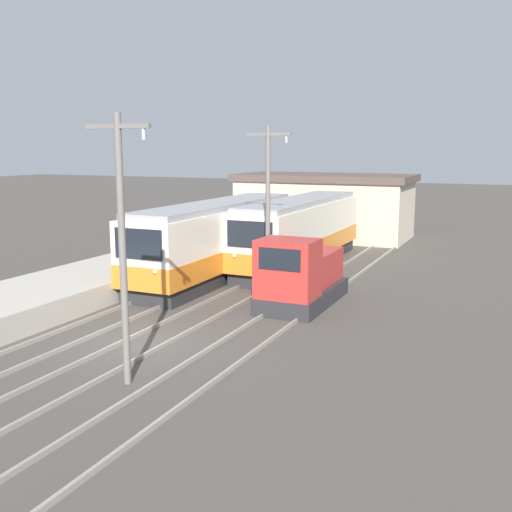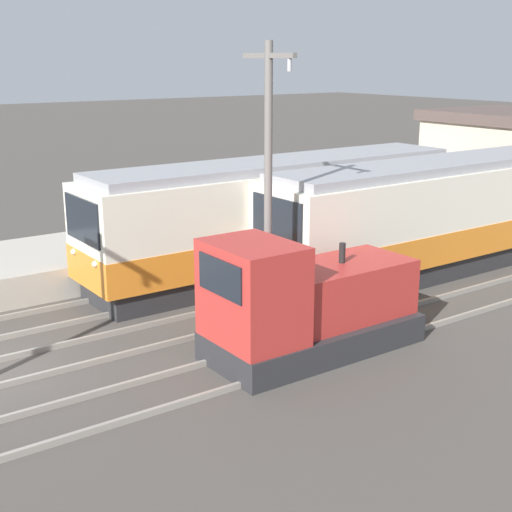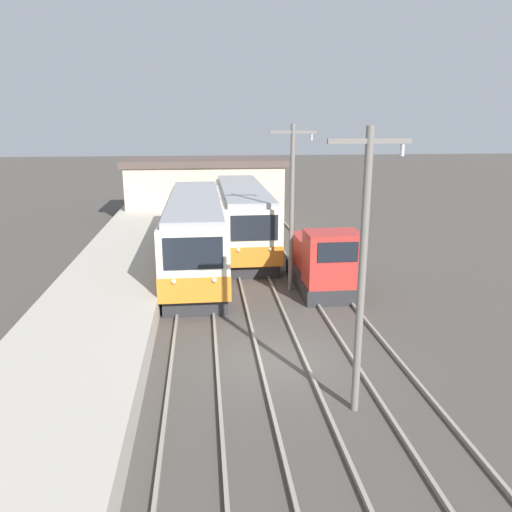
% 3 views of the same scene
% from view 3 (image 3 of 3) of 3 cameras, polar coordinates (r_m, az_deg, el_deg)
% --- Properties ---
extents(ground_plane, '(200.00, 200.00, 0.00)m').
position_cam_3_polar(ground_plane, '(16.46, 2.22, -11.86)').
color(ground_plane, '#47423D').
extents(platform_left, '(4.50, 54.00, 0.96)m').
position_cam_3_polar(platform_left, '(16.60, -20.04, -10.76)').
color(platform_left, '#ADA599').
rests_on(platform_left, ground).
extents(track_left, '(1.54, 60.00, 0.14)m').
position_cam_3_polar(track_left, '(16.29, -7.07, -12.01)').
color(track_left, gray).
rests_on(track_left, ground).
extents(track_center, '(1.54, 60.00, 0.14)m').
position_cam_3_polar(track_center, '(16.46, 2.93, -11.61)').
color(track_center, gray).
rests_on(track_center, ground).
extents(track_right, '(1.54, 60.00, 0.14)m').
position_cam_3_polar(track_right, '(17.15, 13.06, -10.84)').
color(track_right, gray).
rests_on(track_right, ground).
extents(commuter_train_left, '(2.84, 13.85, 3.80)m').
position_cam_3_polar(commuter_train_left, '(25.74, -6.92, 2.22)').
color(commuter_train_left, '#28282B').
rests_on(commuter_train_left, ground).
extents(commuter_train_center, '(2.84, 13.45, 3.74)m').
position_cam_3_polar(commuter_train_center, '(30.14, -1.50, 4.17)').
color(commuter_train_center, '#28282B').
rests_on(commuter_train_center, ground).
extents(shunting_locomotive, '(2.40, 5.41, 3.00)m').
position_cam_3_polar(shunting_locomotive, '(22.96, 7.67, -0.83)').
color(shunting_locomotive, '#28282B').
rests_on(shunting_locomotive, ground).
extents(catenary_mast_near, '(2.00, 0.20, 7.38)m').
position_cam_3_polar(catenary_mast_near, '(12.62, 12.11, -1.11)').
color(catenary_mast_near, slate).
rests_on(catenary_mast_near, ground).
extents(catenary_mast_mid, '(2.00, 0.20, 7.38)m').
position_cam_3_polar(catenary_mast_mid, '(22.04, 4.13, 6.08)').
color(catenary_mast_mid, slate).
rests_on(catenary_mast_mid, ground).
extents(station_building, '(12.60, 6.30, 4.61)m').
position_cam_3_polar(station_building, '(40.83, -5.82, 7.83)').
color(station_building, beige).
rests_on(station_building, ground).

